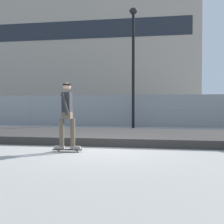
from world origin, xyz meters
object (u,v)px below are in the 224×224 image
at_px(parked_car_near, 91,110).
at_px(skateboard, 67,150).
at_px(parked_car_mid, 182,111).
at_px(street_lamp, 133,53).
at_px(skater, 67,111).

bearing_deg(parked_car_near, skateboard, -78.71).
xyz_separation_m(parked_car_near, parked_car_mid, (6.40, -0.31, 0.00)).
xyz_separation_m(skateboard, parked_car_mid, (3.75, 12.95, 0.78)).
bearing_deg(street_lamp, parked_car_near, 126.70).
bearing_deg(parked_car_near, parked_car_mid, -2.74).
height_order(skater, parked_car_mid, skater).
bearing_deg(parked_car_mid, skater, -106.14).
bearing_deg(parked_car_mid, street_lamp, -122.23).
xyz_separation_m(skater, parked_car_near, (-2.65, 13.26, -0.28)).
height_order(skater, street_lamp, street_lamp).
height_order(skateboard, parked_car_near, parked_car_near).
xyz_separation_m(skateboard, street_lamp, (0.92, 8.47, 4.03)).
bearing_deg(skateboard, street_lamp, 83.79).
relative_size(skateboard, parked_car_mid, 0.18).
bearing_deg(parked_car_near, street_lamp, -53.30).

